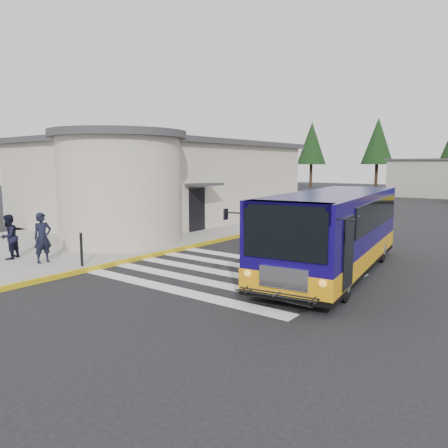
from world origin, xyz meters
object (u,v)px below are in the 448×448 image
Objects in this scene: bollard at (81,249)px; transit_bus at (333,235)px; pedestrian_a at (43,238)px; pedestrian_b at (9,237)px.

transit_bus is at bearing 34.67° from bollard.
pedestrian_a is 1.58m from pedestrian_b.
pedestrian_b is 3.19m from bollard.
pedestrian_a is (-8.38, -5.22, -0.24)m from transit_bus.
pedestrian_b is at bearing 110.69° from pedestrian_a.
pedestrian_b is (-9.90, -5.64, -0.31)m from transit_bus.
bollard is (3.05, 0.90, -0.24)m from pedestrian_b.
transit_bus is at bearing -52.81° from pedestrian_a.
pedestrian_a is 1.08× the size of pedestrian_b.
bollard is (1.53, 0.48, -0.31)m from pedestrian_a.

